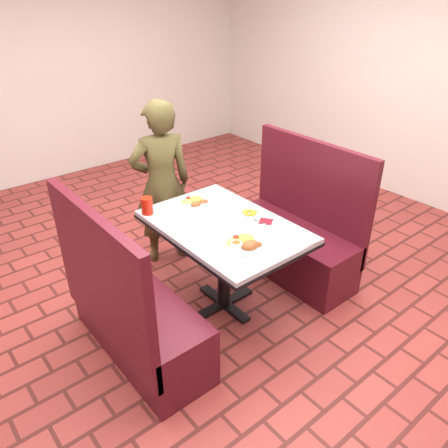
# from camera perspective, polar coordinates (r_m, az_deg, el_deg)

# --- Properties ---
(room) EXTENTS (7.00, 7.04, 2.82)m
(room) POSITION_cam_1_polar(r_m,az_deg,el_deg) (2.80, 0.00, 21.28)
(room) COLOR #9A3832
(room) RESTS_ON ground
(dining_table) EXTENTS (0.81, 1.21, 0.75)m
(dining_table) POSITION_cam_1_polar(r_m,az_deg,el_deg) (3.22, 0.00, -1.49)
(dining_table) COLOR #B6B8BB
(dining_table) RESTS_ON ground
(booth_bench_left) EXTENTS (0.47, 1.20, 1.17)m
(booth_bench_left) POSITION_cam_1_polar(r_m,az_deg,el_deg) (3.06, -11.86, -11.58)
(booth_bench_left) COLOR #50121D
(booth_bench_left) RESTS_ON ground
(booth_bench_right) EXTENTS (0.47, 1.20, 1.17)m
(booth_bench_right) POSITION_cam_1_polar(r_m,az_deg,el_deg) (3.87, 9.16, -1.80)
(booth_bench_right) COLOR #50121D
(booth_bench_right) RESTS_ON ground
(diner_person) EXTENTS (0.62, 0.49, 1.49)m
(diner_person) POSITION_cam_1_polar(r_m,az_deg,el_deg) (3.87, -8.15, 5.15)
(diner_person) COLOR brown
(diner_person) RESTS_ON ground
(near_dinner_plate) EXTENTS (0.29, 0.29, 0.09)m
(near_dinner_plate) POSITION_cam_1_polar(r_m,az_deg,el_deg) (2.91, 2.80, -2.28)
(near_dinner_plate) COLOR white
(near_dinner_plate) RESTS_ON dining_table
(far_dinner_plate) EXTENTS (0.26, 0.26, 0.07)m
(far_dinner_plate) POSITION_cam_1_polar(r_m,az_deg,el_deg) (3.47, -3.83, 3.04)
(far_dinner_plate) COLOR white
(far_dinner_plate) RESTS_ON dining_table
(plantain_plate) EXTENTS (0.19, 0.19, 0.03)m
(plantain_plate) POSITION_cam_1_polar(r_m,az_deg,el_deg) (3.30, 3.28, 1.41)
(plantain_plate) COLOR white
(plantain_plate) RESTS_ON dining_table
(maroon_napkin) EXTENTS (0.13, 0.13, 0.00)m
(maroon_napkin) POSITION_cam_1_polar(r_m,az_deg,el_deg) (3.22, 5.49, 0.35)
(maroon_napkin) COLOR maroon
(maroon_napkin) RESTS_ON dining_table
(spoon_utensil) EXTENTS (0.04, 0.14, 0.00)m
(spoon_utensil) POSITION_cam_1_polar(r_m,az_deg,el_deg) (3.21, 4.48, 0.36)
(spoon_utensil) COLOR #BCBCC0
(spoon_utensil) RESTS_ON dining_table
(red_tumbler) EXTENTS (0.09, 0.09, 0.13)m
(red_tumbler) POSITION_cam_1_polar(r_m,az_deg,el_deg) (3.34, -10.03, 2.36)
(red_tumbler) COLOR red
(red_tumbler) RESTS_ON dining_table
(paper_napkin) EXTENTS (0.21, 0.17, 0.01)m
(paper_napkin) POSITION_cam_1_polar(r_m,az_deg,el_deg) (3.02, 10.37, -2.02)
(paper_napkin) COLOR white
(paper_napkin) RESTS_ON dining_table
(knife_utensil) EXTENTS (0.07, 0.16, 0.00)m
(knife_utensil) POSITION_cam_1_polar(r_m,az_deg,el_deg) (2.92, 4.01, -2.69)
(knife_utensil) COLOR silver
(knife_utensil) RESTS_ON dining_table
(fork_utensil) EXTENTS (0.04, 0.14, 0.00)m
(fork_utensil) POSITION_cam_1_polar(r_m,az_deg,el_deg) (2.83, 2.96, -3.72)
(fork_utensil) COLOR silver
(fork_utensil) RESTS_ON dining_table
(lettuce_shreds) EXTENTS (0.28, 0.32, 0.00)m
(lettuce_shreds) POSITION_cam_1_polar(r_m,az_deg,el_deg) (3.24, -0.13, 0.63)
(lettuce_shreds) COLOR #93BE4C
(lettuce_shreds) RESTS_ON dining_table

